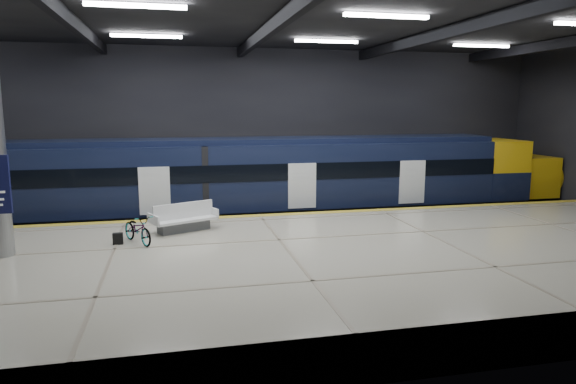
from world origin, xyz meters
name	(u,v)px	position (x,y,z in m)	size (l,w,h in m)	color
ground	(273,264)	(0.00, 0.00, 0.00)	(30.00, 30.00, 0.00)	black
room_shell	(272,93)	(0.00, 0.00, 5.72)	(30.10, 16.10, 8.05)	black
platform	(290,271)	(0.00, -2.50, 0.55)	(30.00, 11.00, 1.10)	#B5AD99
safety_strip	(260,215)	(0.00, 2.75, 1.11)	(30.00, 0.40, 0.01)	gold
rails	(250,225)	(0.00, 5.50, 0.08)	(30.00, 1.52, 0.16)	gray
train	(268,181)	(0.83, 5.50, 2.06)	(29.40, 2.84, 3.79)	black
bench	(184,221)	(-2.93, 0.83, 1.44)	(2.39, 1.73, 0.98)	#595B60
bicycle	(138,229)	(-4.35, -0.44, 1.55)	(0.59, 1.70, 0.89)	#99999E
pannier_bag	(118,239)	(-4.95, -0.44, 1.28)	(0.30, 0.18, 0.35)	black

